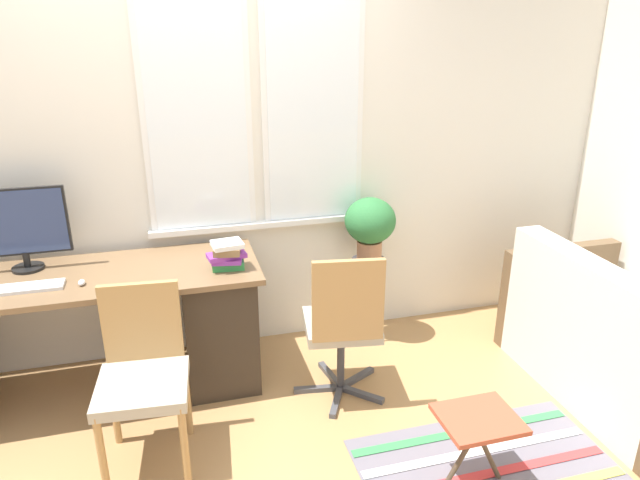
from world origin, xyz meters
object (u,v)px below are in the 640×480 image
object	(u,v)px
book_stack	(227,255)
couch_loveseat	(619,346)
mouse	(82,282)
desk_chair_wooden	(143,372)
monitor	(20,226)
keyboard	(18,289)
plant_stand	(369,270)
office_chair_swivel	(343,324)
folding_stool	(478,424)
potted_plant	(370,223)

from	to	relation	value
book_stack	couch_loveseat	size ratio (longest dim) A/B	0.17
mouse	desk_chair_wooden	world-z (taller)	desk_chair_wooden
monitor	keyboard	xyz separation A→B (m)	(0.00, -0.28, -0.24)
plant_stand	office_chair_swivel	bearing A→B (deg)	-121.06
keyboard	couch_loveseat	distance (m)	3.30
couch_loveseat	plant_stand	distance (m)	1.54
plant_stand	folding_stool	xyz separation A→B (m)	(0.02, -1.41, -0.16)
desk_chair_wooden	couch_loveseat	xyz separation A→B (m)	(2.61, -0.17, -0.18)
plant_stand	folding_stool	distance (m)	1.42
office_chair_swivel	potted_plant	bearing A→B (deg)	-112.45
desk_chair_wooden	couch_loveseat	size ratio (longest dim) A/B	0.65
couch_loveseat	mouse	bearing A→B (deg)	77.40
book_stack	couch_loveseat	world-z (taller)	book_stack
monitor	book_stack	world-z (taller)	monitor
keyboard	folding_stool	world-z (taller)	keyboard
keyboard	plant_stand	world-z (taller)	keyboard
book_stack	couch_loveseat	bearing A→B (deg)	-17.25
desk_chair_wooden	plant_stand	xyz separation A→B (m)	(1.42, 0.79, 0.02)
book_stack	office_chair_swivel	distance (m)	0.75
plant_stand	folding_stool	size ratio (longest dim) A/B	1.48
office_chair_swivel	monitor	bearing A→B (deg)	-11.13
keyboard	desk_chair_wooden	xyz separation A→B (m)	(0.59, -0.50, -0.29)
keyboard	potted_plant	distance (m)	2.04
potted_plant	mouse	bearing A→B (deg)	-169.49
monitor	mouse	xyz separation A→B (m)	(0.31, -0.30, -0.24)
mouse	folding_stool	world-z (taller)	mouse
couch_loveseat	plant_stand	xyz separation A→B (m)	(-1.18, 0.96, 0.20)
mouse	folding_stool	bearing A→B (deg)	-32.31
book_stack	plant_stand	world-z (taller)	book_stack
monitor	plant_stand	xyz separation A→B (m)	(2.02, 0.02, -0.50)
monitor	desk_chair_wooden	bearing A→B (deg)	-52.66
couch_loveseat	office_chair_swivel	bearing A→B (deg)	77.14
book_stack	potted_plant	size ratio (longest dim) A/B	0.53
book_stack	folding_stool	bearing A→B (deg)	-48.94
keyboard	plant_stand	distance (m)	2.05
desk_chair_wooden	plant_stand	size ratio (longest dim) A/B	1.51
office_chair_swivel	couch_loveseat	xyz separation A→B (m)	(1.55, -0.35, -0.18)
monitor	office_chair_swivel	xyz separation A→B (m)	(1.65, -0.59, -0.52)
book_stack	keyboard	bearing A→B (deg)	179.69
potted_plant	couch_loveseat	bearing A→B (deg)	-39.19
book_stack	plant_stand	xyz separation A→B (m)	(0.95, 0.30, -0.33)
monitor	potted_plant	bearing A→B (deg)	0.47
office_chair_swivel	potted_plant	world-z (taller)	potted_plant
keyboard	folding_stool	distance (m)	2.35
keyboard	mouse	xyz separation A→B (m)	(0.31, -0.02, 0.01)
folding_stool	monitor	bearing A→B (deg)	145.63
office_chair_swivel	potted_plant	xyz separation A→B (m)	(0.37, 0.61, 0.35)
monitor	office_chair_swivel	size ratio (longest dim) A/B	0.54
mouse	plant_stand	distance (m)	1.76
book_stack	folding_stool	xyz separation A→B (m)	(0.96, -1.11, -0.49)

